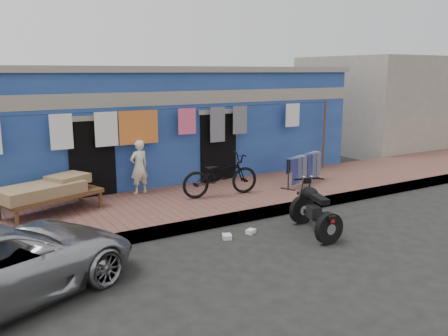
{
  "coord_description": "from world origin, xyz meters",
  "views": [
    {
      "loc": [
        -5.24,
        -6.72,
        3.24
      ],
      "look_at": [
        0.0,
        2.0,
        1.15
      ],
      "focal_mm": 38.0,
      "sensor_mm": 36.0,
      "label": 1
    }
  ],
  "objects_px": {
    "motorcycle": "(315,208)",
    "jeans_rack": "(304,169)",
    "bicycle": "(220,171)",
    "seated_person": "(139,167)",
    "charpoy": "(51,197)"
  },
  "relations": [
    {
      "from": "seated_person",
      "to": "charpoy",
      "type": "distance_m",
      "value": 2.34
    },
    {
      "from": "motorcycle",
      "to": "jeans_rack",
      "type": "xyz_separation_m",
      "value": [
        1.92,
        2.62,
        0.13
      ]
    },
    {
      "from": "seated_person",
      "to": "motorcycle",
      "type": "relative_size",
      "value": 0.78
    },
    {
      "from": "seated_person",
      "to": "motorcycle",
      "type": "bearing_deg",
      "value": 107.29
    },
    {
      "from": "seated_person",
      "to": "jeans_rack",
      "type": "height_order",
      "value": "seated_person"
    },
    {
      "from": "charpoy",
      "to": "bicycle",
      "type": "bearing_deg",
      "value": -8.53
    },
    {
      "from": "bicycle",
      "to": "motorcycle",
      "type": "bearing_deg",
      "value": -160.27
    },
    {
      "from": "seated_person",
      "to": "charpoy",
      "type": "bearing_deg",
      "value": 3.93
    },
    {
      "from": "bicycle",
      "to": "motorcycle",
      "type": "height_order",
      "value": "bicycle"
    },
    {
      "from": "bicycle",
      "to": "charpoy",
      "type": "bearing_deg",
      "value": 88.53
    },
    {
      "from": "motorcycle",
      "to": "charpoy",
      "type": "relative_size",
      "value": 0.72
    },
    {
      "from": "bicycle",
      "to": "charpoy",
      "type": "height_order",
      "value": "bicycle"
    },
    {
      "from": "charpoy",
      "to": "jeans_rack",
      "type": "bearing_deg",
      "value": -6.11
    },
    {
      "from": "charpoy",
      "to": "jeans_rack",
      "type": "height_order",
      "value": "jeans_rack"
    },
    {
      "from": "jeans_rack",
      "to": "charpoy",
      "type": "bearing_deg",
      "value": 173.89
    }
  ]
}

